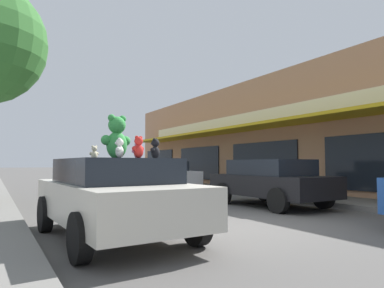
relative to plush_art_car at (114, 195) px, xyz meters
name	(u,v)px	position (x,y,z in m)	size (l,w,h in m)	color
ground_plane	(247,226)	(2.89, -0.27, -0.79)	(260.00, 260.00, 0.00)	#514F4C
storefront_row	(358,139)	(16.81, 6.35, 2.04)	(16.74, 29.42, 5.66)	tan
plush_art_car	(114,195)	(0.00, 0.00, 0.00)	(2.24, 4.29, 1.45)	beige
teddy_bear_giant	(117,138)	(0.12, 0.25, 1.07)	(0.65, 0.43, 0.86)	green
teddy_bear_cream	(94,153)	(-0.13, 0.97, 0.80)	(0.22, 0.14, 0.29)	beige
teddy_bear_black	(155,149)	(0.58, -0.53, 0.83)	(0.25, 0.24, 0.37)	black
teddy_bear_white	(119,148)	(-0.24, -0.99, 0.81)	(0.18, 0.23, 0.31)	white
teddy_bear_red	(139,147)	(0.07, -1.02, 0.83)	(0.26, 0.21, 0.36)	red
teddy_bear_pink	(138,150)	(0.44, -0.05, 0.83)	(0.27, 0.18, 0.36)	pink
parked_car_far_center	(270,181)	(5.76, 2.04, 0.02)	(2.05, 4.15, 1.49)	black
parked_car_far_right	(163,175)	(5.76, 9.95, 0.00)	(2.08, 4.75, 1.48)	silver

